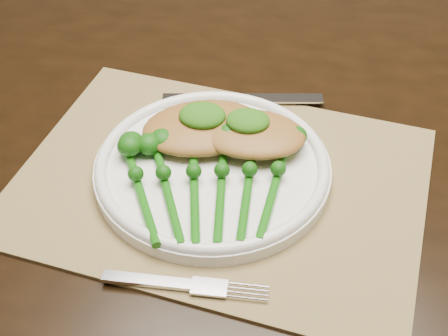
# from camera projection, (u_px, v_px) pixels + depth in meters

# --- Properties ---
(dining_table) EXTENTS (1.65, 0.99, 0.75)m
(dining_table) POSITION_uv_depth(u_px,v_px,m) (279.00, 272.00, 1.08)
(dining_table) COLOR black
(dining_table) RESTS_ON ground
(placemat) EXTENTS (0.52, 0.42, 0.00)m
(placemat) POSITION_uv_depth(u_px,v_px,m) (220.00, 182.00, 0.71)
(placemat) COLOR olive
(placemat) RESTS_ON dining_table
(dinner_plate) EXTENTS (0.27, 0.27, 0.02)m
(dinner_plate) POSITION_uv_depth(u_px,v_px,m) (212.00, 166.00, 0.71)
(dinner_plate) COLOR white
(dinner_plate) RESTS_ON placemat
(knife) EXTENTS (0.21, 0.03, 0.01)m
(knife) POSITION_uv_depth(u_px,v_px,m) (227.00, 99.00, 0.81)
(knife) COLOR silver
(knife) RESTS_ON placemat
(fork) EXTENTS (0.16, 0.02, 0.00)m
(fork) POSITION_uv_depth(u_px,v_px,m) (196.00, 286.00, 0.60)
(fork) COLOR silver
(fork) RESTS_ON placemat
(chicken_fillet_left) EXTENTS (0.17, 0.14, 0.03)m
(chicken_fillet_left) POSITION_uv_depth(u_px,v_px,m) (203.00, 127.00, 0.73)
(chicken_fillet_left) COLOR #9E6B2E
(chicken_fillet_left) RESTS_ON dinner_plate
(chicken_fillet_right) EXTENTS (0.13, 0.09, 0.02)m
(chicken_fillet_right) POSITION_uv_depth(u_px,v_px,m) (251.00, 134.00, 0.71)
(chicken_fillet_right) COLOR #9E6B2E
(chicken_fillet_right) RESTS_ON dinner_plate
(pesto_dollop_left) EXTENTS (0.05, 0.05, 0.02)m
(pesto_dollop_left) POSITION_uv_depth(u_px,v_px,m) (202.00, 115.00, 0.72)
(pesto_dollop_left) COLOR #1A4B0A
(pesto_dollop_left) RESTS_ON chicken_fillet_left
(pesto_dollop_right) EXTENTS (0.05, 0.04, 0.02)m
(pesto_dollop_right) POSITION_uv_depth(u_px,v_px,m) (248.00, 121.00, 0.71)
(pesto_dollop_right) COLOR #1A4B0A
(pesto_dollop_right) RESTS_ON chicken_fillet_right
(broccolini_bundle) EXTENTS (0.19, 0.21, 0.04)m
(broccolini_bundle) POSITION_uv_depth(u_px,v_px,m) (208.00, 192.00, 0.67)
(broccolini_bundle) COLOR #135A0B
(broccolini_bundle) RESTS_ON dinner_plate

